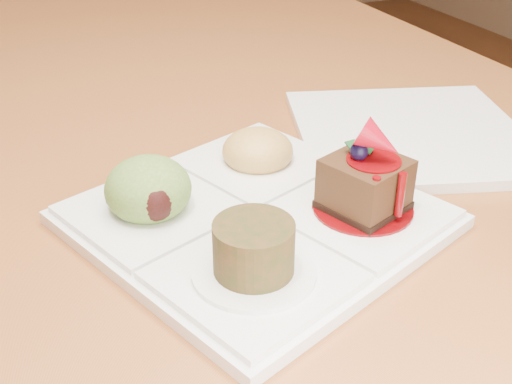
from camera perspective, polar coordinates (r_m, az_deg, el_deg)
name	(u,v)px	position (r m, az deg, el deg)	size (l,w,h in m)	color
dining_table	(182,154)	(0.86, -6.61, 3.36)	(1.00, 1.80, 0.75)	#A55A2A
sampler_plate	(251,204)	(0.58, -0.47, -1.06)	(0.36, 0.36, 0.11)	white
second_plate	(410,134)	(0.76, 13.54, 5.05)	(0.26, 0.26, 0.01)	white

